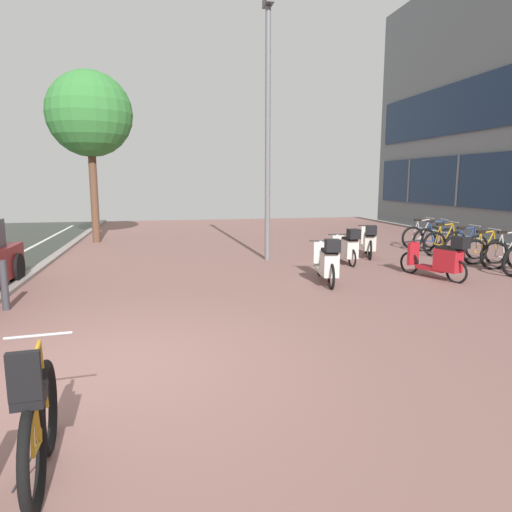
% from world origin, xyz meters
% --- Properties ---
extents(ground, '(21.00, 40.00, 0.13)m').
position_xyz_m(ground, '(1.43, 0.00, -0.02)').
color(ground, '#262B24').
extents(bicycle_foreground, '(0.63, 1.46, 1.12)m').
position_xyz_m(bicycle_foreground, '(-0.41, -1.90, 0.40)').
color(bicycle_foreground, black).
rests_on(bicycle_foreground, ground).
extents(bicycle_rack_02, '(1.40, 0.48, 1.01)m').
position_xyz_m(bicycle_rack_02, '(8.77, 4.29, 0.35)').
color(bicycle_rack_02, black).
rests_on(bicycle_rack_02, ground).
extents(bicycle_rack_03, '(1.31, 0.48, 0.95)m').
position_xyz_m(bicycle_rack_03, '(8.73, 5.02, 0.33)').
color(bicycle_rack_03, black).
rests_on(bicycle_rack_03, ground).
extents(bicycle_rack_04, '(1.36, 0.48, 0.97)m').
position_xyz_m(bicycle_rack_04, '(8.71, 5.75, 0.34)').
color(bicycle_rack_04, black).
rests_on(bicycle_rack_04, ground).
extents(bicycle_rack_05, '(1.40, 0.48, 1.01)m').
position_xyz_m(bicycle_rack_05, '(8.56, 6.48, 0.35)').
color(bicycle_rack_05, black).
rests_on(bicycle_rack_05, ground).
extents(bicycle_rack_06, '(1.41, 0.48, 1.03)m').
position_xyz_m(bicycle_rack_06, '(8.73, 7.22, 0.36)').
color(bicycle_rack_06, black).
rests_on(bicycle_rack_06, ground).
extents(bicycle_rack_07, '(1.41, 0.48, 1.01)m').
position_xyz_m(bicycle_rack_07, '(8.74, 7.95, 0.35)').
color(bicycle_rack_07, black).
rests_on(bicycle_rack_07, ground).
extents(scooter_near, '(0.82, 1.65, 0.96)m').
position_xyz_m(scooter_near, '(6.24, 6.60, 0.44)').
color(scooter_near, black).
rests_on(scooter_near, ground).
extents(scooter_mid, '(0.85, 1.67, 1.01)m').
position_xyz_m(scooter_mid, '(6.49, 3.56, 0.45)').
color(scooter_mid, black).
rests_on(scooter_mid, ground).
extents(scooter_far, '(0.64, 1.87, 1.03)m').
position_xyz_m(scooter_far, '(3.90, 3.65, 0.46)').
color(scooter_far, black).
rests_on(scooter_far, ground).
extents(scooter_extra, '(0.52, 1.63, 0.98)m').
position_xyz_m(scooter_extra, '(5.22, 5.72, 0.44)').
color(scooter_extra, black).
rests_on(scooter_extra, ground).
extents(lamp_post, '(0.20, 0.52, 6.64)m').
position_xyz_m(lamp_post, '(3.35, 6.78, 3.65)').
color(lamp_post, slate).
rests_on(lamp_post, ground).
extents(street_tree, '(2.83, 2.83, 5.76)m').
position_xyz_m(street_tree, '(-1.68, 11.51, 4.31)').
color(street_tree, brown).
rests_on(street_tree, ground).
extents(bollard_far, '(0.12, 0.12, 0.84)m').
position_xyz_m(bollard_far, '(-2.05, 2.91, 0.42)').
color(bollard_far, '#38383D').
rests_on(bollard_far, ground).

